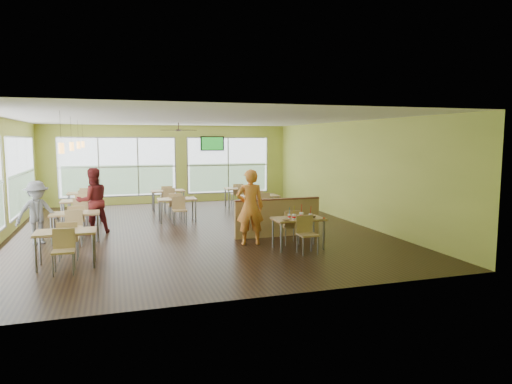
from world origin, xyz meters
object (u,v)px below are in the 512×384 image
man_plaid (250,207)px  main_table (298,223)px  half_wall_divider (278,217)px  food_basket (311,216)px

man_plaid → main_table: bearing=151.5°
main_table → half_wall_divider: half_wall_divider is taller
main_table → food_basket: size_ratio=7.01×
main_table → man_plaid: bearing=142.2°
main_table → food_basket: (0.32, -0.04, 0.15)m
half_wall_divider → food_basket: half_wall_divider is taller
half_wall_divider → man_plaid: size_ratio=1.27×
half_wall_divider → man_plaid: bearing=-145.1°
food_basket → man_plaid: bearing=148.4°
man_plaid → food_basket: 1.55m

